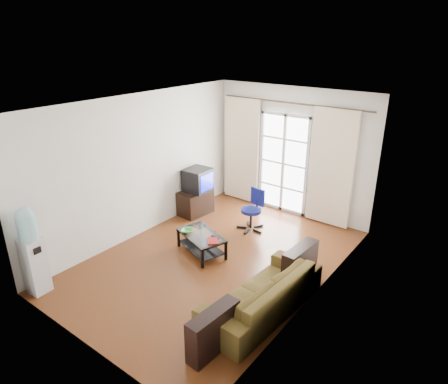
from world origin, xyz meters
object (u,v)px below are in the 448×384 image
object	(u,v)px
tv_stand	(195,202)
water_cooler	(32,249)
sofa	(262,293)
coffee_table	(201,241)
crt_tv	(197,180)
task_chair	(252,218)

from	to	relation	value
tv_stand	water_cooler	distance (m)	3.61
sofa	tv_stand	distance (m)	3.47
sofa	coffee_table	xyz separation A→B (m)	(-1.71, 0.70, -0.05)
tv_stand	water_cooler	xyz separation A→B (m)	(-0.06, -3.57, 0.47)
sofa	crt_tv	xyz separation A→B (m)	(-2.90, 1.98, 0.47)
coffee_table	crt_tv	distance (m)	1.83
crt_tv	task_chair	size ratio (longest dim) A/B	0.67
sofa	coffee_table	world-z (taller)	sofa
coffee_table	tv_stand	world-z (taller)	tv_stand
tv_stand	crt_tv	xyz separation A→B (m)	(-0.00, 0.08, 0.50)
coffee_table	task_chair	world-z (taller)	task_chair
water_cooler	tv_stand	bearing A→B (deg)	85.50
crt_tv	sofa	bearing A→B (deg)	-35.91
tv_stand	task_chair	size ratio (longest dim) A/B	0.85
sofa	tv_stand	bearing A→B (deg)	-119.60
task_chair	tv_stand	bearing A→B (deg)	-165.25
coffee_table	tv_stand	distance (m)	1.70
coffee_table	water_cooler	xyz separation A→B (m)	(-1.26, -2.37, 0.49)
tv_stand	crt_tv	size ratio (longest dim) A/B	1.28
crt_tv	coffee_table	bearing A→B (deg)	-48.71
coffee_table	crt_tv	xyz separation A→B (m)	(-1.19, 1.29, 0.52)
sofa	tv_stand	xyz separation A→B (m)	(-2.90, 1.90, -0.04)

